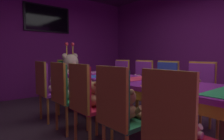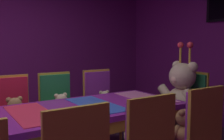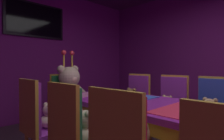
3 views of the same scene
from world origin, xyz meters
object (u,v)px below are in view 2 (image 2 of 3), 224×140
at_px(teddy_left_4, 105,102).
at_px(chair_right_4, 197,132).
at_px(chair_left_4, 99,98).
at_px(king_teddy_bear, 181,92).
at_px(banquet_table, 32,123).
at_px(throne_chair, 190,102).
at_px(chair_left_3, 57,104).
at_px(chair_left_2, 12,110).
at_px(teddy_right_4, 184,128).
at_px(teddy_left_2, 15,113).
at_px(teddy_left_3, 62,107).

height_order(teddy_left_4, chair_right_4, chair_right_4).
distance_m(chair_left_4, king_teddy_bear, 1.10).
distance_m(chair_right_4, king_teddy_bear, 1.08).
relative_size(banquet_table, throne_chair, 3.01).
height_order(chair_left_3, king_teddy_bear, king_teddy_bear).
xyz_separation_m(banquet_table, chair_left_3, (-0.82, 0.54, -0.06)).
distance_m(chair_right_4, throne_chair, 1.18).
height_order(chair_left_2, chair_left_4, same).
xyz_separation_m(teddy_right_4, throne_chair, (-0.66, 0.87, 0.01)).
relative_size(chair_right_4, throne_chair, 1.00).
bearing_deg(king_teddy_bear, banquet_table, -0.00).
xyz_separation_m(teddy_left_4, teddy_right_4, (1.35, -0.00, 0.02)).
distance_m(chair_left_3, chair_right_4, 1.74).
distance_m(teddy_left_4, teddy_right_4, 1.35).
height_order(banquet_table, chair_left_3, chair_left_3).
relative_size(teddy_right_4, throne_chair, 0.33).
bearing_deg(teddy_left_2, chair_left_3, 106.12).
bearing_deg(chair_left_4, teddy_right_4, -0.02).
bearing_deg(king_teddy_bear, teddy_left_4, -44.67).
relative_size(teddy_left_4, king_teddy_bear, 0.31).
xyz_separation_m(chair_left_2, teddy_left_3, (0.14, 0.53, -0.01)).
xyz_separation_m(banquet_table, chair_right_4, (0.80, 1.16, -0.06)).
xyz_separation_m(teddy_left_2, teddy_left_4, (-0.02, 1.15, -0.02)).
distance_m(teddy_left_2, chair_left_3, 0.55).
height_order(teddy_left_2, teddy_right_4, teddy_left_2).
bearing_deg(throne_chair, teddy_left_3, -24.46).
relative_size(chair_left_2, teddy_left_4, 3.51).
relative_size(banquet_table, teddy_left_2, 8.95).
bearing_deg(teddy_left_3, chair_right_4, 22.55).
relative_size(chair_left_3, throne_chair, 1.00).
relative_size(chair_left_3, teddy_left_3, 3.16).
bearing_deg(teddy_left_4, chair_left_4, -180.00).
height_order(banquet_table, teddy_right_4, teddy_right_4).
distance_m(banquet_table, teddy_left_3, 0.87).
height_order(teddy_left_3, king_teddy_bear, king_teddy_bear).
height_order(chair_left_2, teddy_right_4, chair_left_2).
relative_size(chair_left_2, throne_chair, 1.00).
relative_size(chair_left_3, chair_left_4, 1.00).
height_order(chair_left_4, teddy_right_4, chair_left_4).
xyz_separation_m(teddy_right_4, king_teddy_bear, (-0.66, 0.70, 0.16)).
bearing_deg(banquet_table, teddy_right_4, 60.30).
relative_size(teddy_left_3, throne_chair, 0.32).
height_order(banquet_table, throne_chair, throne_chair).
relative_size(chair_left_4, chair_right_4, 1.00).
xyz_separation_m(throne_chair, king_teddy_bear, (0.00, -0.17, 0.15)).
xyz_separation_m(chair_left_4, teddy_left_4, (0.14, 0.00, -0.02)).
distance_m(chair_right_4, teddy_right_4, 0.15).
height_order(teddy_left_2, chair_left_3, chair_left_3).
xyz_separation_m(teddy_left_4, throne_chair, (0.69, 0.87, 0.02)).
bearing_deg(throne_chair, teddy_left_4, -38.48).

